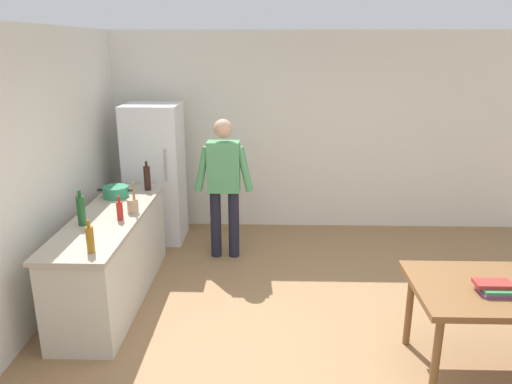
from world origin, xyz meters
name	(u,v)px	position (x,y,z in m)	size (l,w,h in m)	color
ground_plane	(315,345)	(0.00, 0.00, 0.00)	(14.00, 14.00, 0.00)	#936D47
wall_back	(299,132)	(0.00, 3.00, 1.35)	(6.40, 0.12, 2.70)	silver
wall_left	(11,189)	(-2.60, 0.20, 1.35)	(0.12, 5.60, 2.70)	silver
kitchen_counter	(113,257)	(-2.00, 0.80, 0.45)	(0.64, 2.20, 0.90)	beige
refrigerator	(155,174)	(-1.90, 2.40, 0.90)	(0.70, 0.67, 1.80)	white
person	(224,180)	(-0.95, 1.85, 0.98)	(0.70, 0.22, 1.70)	#1E1E2D
dining_table	(504,296)	(1.40, -0.30, 0.67)	(1.40, 0.90, 0.75)	brown
cooking_pot	(116,192)	(-2.11, 1.39, 0.96)	(0.40, 0.28, 0.12)	#2D845B
utensil_jar	(133,205)	(-1.78, 0.89, 0.98)	(0.11, 0.11, 0.32)	tan
bottle_wine_dark	(147,178)	(-1.82, 1.68, 1.05)	(0.08, 0.08, 0.34)	black
bottle_oil_amber	(90,239)	(-1.86, -0.09, 1.02)	(0.06, 0.06, 0.28)	#996619
bottle_wine_green	(81,210)	(-2.16, 0.53, 1.05)	(0.08, 0.08, 0.34)	#1E5123
bottle_sauce_red	(120,210)	(-1.84, 0.67, 1.00)	(0.06, 0.06, 0.24)	#B22319
book_stack	(496,288)	(1.28, -0.40, 0.79)	(0.30, 0.19, 0.08)	#753D7F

